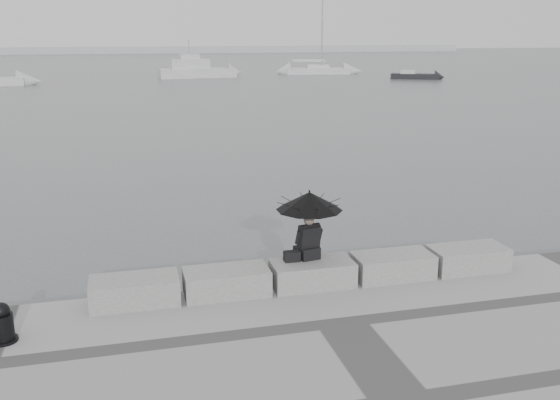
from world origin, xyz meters
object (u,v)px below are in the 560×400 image
object	(u,v)px
mooring_bollard	(3,326)
sailboat_right	(318,70)
seated_person	(309,208)
motor_cruiser	(197,70)
small_motorboat	(415,76)

from	to	relation	value
mooring_bollard	sailboat_right	xyz separation A→B (m)	(27.24, 68.77, -0.27)
seated_person	mooring_bollard	xyz separation A→B (m)	(-5.48, -1.19, -1.24)
sailboat_right	mooring_bollard	bearing A→B (deg)	-101.58
motor_cruiser	small_motorboat	xyz separation A→B (m)	(24.32, -8.33, -0.57)
sailboat_right	motor_cruiser	distance (m)	16.19
small_motorboat	sailboat_right	bearing A→B (deg)	155.20
motor_cruiser	small_motorboat	distance (m)	25.71
motor_cruiser	sailboat_right	bearing A→B (deg)	5.62
seated_person	small_motorboat	size ratio (longest dim) A/B	0.25
seated_person	sailboat_right	size ratio (longest dim) A/B	0.11
sailboat_right	small_motorboat	xyz separation A→B (m)	(8.37, -11.09, -0.20)
seated_person	motor_cruiser	size ratio (longest dim) A/B	0.15
motor_cruiser	small_motorboat	bearing A→B (deg)	-23.10
seated_person	sailboat_right	bearing A→B (deg)	61.30
mooring_bollard	small_motorboat	size ratio (longest dim) A/B	0.12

